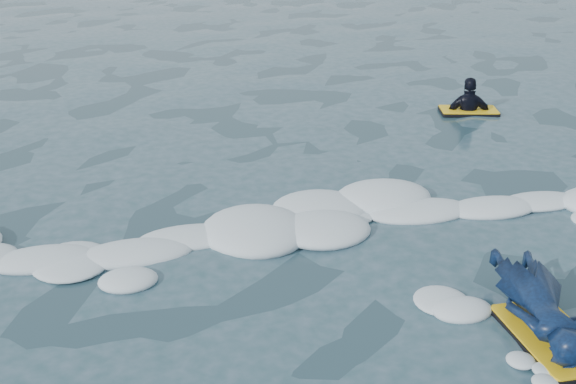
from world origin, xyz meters
name	(u,v)px	position (x,y,z in m)	size (l,w,h in m)	color
ground	(219,313)	(0.00, 0.00, 0.00)	(120.00, 120.00, 0.00)	#172F38
foam_band	(206,261)	(0.00, 1.03, 0.00)	(12.00, 3.10, 0.30)	silver
prone_woman_unit	(541,307)	(2.75, -0.90, 0.23)	(1.00, 1.83, 0.45)	black
waiting_rider_unit	(468,119)	(5.09, 5.33, -0.10)	(1.09, 0.76, 1.48)	black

